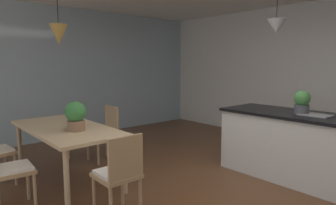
{
  "coord_description": "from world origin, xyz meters",
  "views": [
    {
      "loc": [
        1.97,
        -2.51,
        1.55
      ],
      "look_at": [
        -1.03,
        0.12,
        1.03
      ],
      "focal_mm": 31.64,
      "sensor_mm": 36.0,
      "label": 1
    }
  ],
  "objects_px": {
    "chair_kitchen_end": "(119,173)",
    "potted_plant_on_table": "(76,115)",
    "chair_near_right": "(7,168)",
    "potted_plant_on_island": "(302,102)",
    "kitchen_island": "(298,146)",
    "vase_on_dining_table": "(74,121)",
    "dining_table": "(66,132)",
    "chair_far_left": "(105,131)"
  },
  "relations": [
    {
      "from": "chair_kitchen_end",
      "to": "chair_near_right",
      "type": "relative_size",
      "value": 1.0
    },
    {
      "from": "chair_far_left",
      "to": "potted_plant_on_table",
      "type": "bearing_deg",
      "value": -47.37
    },
    {
      "from": "kitchen_island",
      "to": "chair_kitchen_end",
      "type": "bearing_deg",
      "value": -106.51
    },
    {
      "from": "chair_kitchen_end",
      "to": "potted_plant_on_table",
      "type": "distance_m",
      "value": 1.09
    },
    {
      "from": "chair_kitchen_end",
      "to": "vase_on_dining_table",
      "type": "relative_size",
      "value": 5.85
    },
    {
      "from": "chair_near_right",
      "to": "vase_on_dining_table",
      "type": "bearing_deg",
      "value": 109.92
    },
    {
      "from": "chair_far_left",
      "to": "chair_kitchen_end",
      "type": "height_order",
      "value": "same"
    },
    {
      "from": "chair_far_left",
      "to": "potted_plant_on_island",
      "type": "height_order",
      "value": "potted_plant_on_island"
    },
    {
      "from": "chair_near_right",
      "to": "dining_table",
      "type": "bearing_deg",
      "value": 117.41
    },
    {
      "from": "chair_far_left",
      "to": "chair_near_right",
      "type": "bearing_deg",
      "value": -62.47
    },
    {
      "from": "chair_kitchen_end",
      "to": "potted_plant_on_island",
      "type": "relative_size",
      "value": 2.87
    },
    {
      "from": "chair_kitchen_end",
      "to": "dining_table",
      "type": "bearing_deg",
      "value": 179.98
    },
    {
      "from": "chair_kitchen_end",
      "to": "potted_plant_on_table",
      "type": "relative_size",
      "value": 2.39
    },
    {
      "from": "chair_kitchen_end",
      "to": "vase_on_dining_table",
      "type": "height_order",
      "value": "vase_on_dining_table"
    },
    {
      "from": "kitchen_island",
      "to": "vase_on_dining_table",
      "type": "distance_m",
      "value": 2.99
    },
    {
      "from": "chair_kitchen_end",
      "to": "kitchen_island",
      "type": "bearing_deg",
      "value": 73.49
    },
    {
      "from": "kitchen_island",
      "to": "potted_plant_on_table",
      "type": "bearing_deg",
      "value": -125.72
    },
    {
      "from": "chair_near_right",
      "to": "potted_plant_on_table",
      "type": "height_order",
      "value": "potted_plant_on_table"
    },
    {
      "from": "chair_near_right",
      "to": "chair_kitchen_end",
      "type": "bearing_deg",
      "value": 42.17
    },
    {
      "from": "chair_kitchen_end",
      "to": "vase_on_dining_table",
      "type": "bearing_deg",
      "value": 176.26
    },
    {
      "from": "dining_table",
      "to": "vase_on_dining_table",
      "type": "bearing_deg",
      "value": 38.9
    },
    {
      "from": "chair_far_left",
      "to": "potted_plant_on_table",
      "type": "relative_size",
      "value": 2.39
    },
    {
      "from": "chair_near_right",
      "to": "vase_on_dining_table",
      "type": "xyz_separation_m",
      "value": [
        -0.32,
        0.89,
        0.33
      ]
    },
    {
      "from": "chair_kitchen_end",
      "to": "potted_plant_on_table",
      "type": "bearing_deg",
      "value": 179.71
    },
    {
      "from": "chair_near_right",
      "to": "potted_plant_on_island",
      "type": "relative_size",
      "value": 2.87
    },
    {
      "from": "chair_near_right",
      "to": "potted_plant_on_island",
      "type": "bearing_deg",
      "value": 63.02
    },
    {
      "from": "dining_table",
      "to": "kitchen_island",
      "type": "xyz_separation_m",
      "value": [
        2.01,
        2.36,
        -0.2
      ]
    },
    {
      "from": "chair_near_right",
      "to": "kitchen_island",
      "type": "xyz_separation_m",
      "value": [
        1.59,
        3.17,
        -0.01
      ]
    },
    {
      "from": "chair_far_left",
      "to": "chair_near_right",
      "type": "height_order",
      "value": "same"
    },
    {
      "from": "chair_far_left",
      "to": "potted_plant_on_island",
      "type": "relative_size",
      "value": 2.87
    },
    {
      "from": "chair_near_right",
      "to": "kitchen_island",
      "type": "relative_size",
      "value": 0.43
    },
    {
      "from": "chair_near_right",
      "to": "potted_plant_on_island",
      "type": "distance_m",
      "value": 3.6
    },
    {
      "from": "dining_table",
      "to": "chair_near_right",
      "type": "height_order",
      "value": "chair_near_right"
    },
    {
      "from": "chair_kitchen_end",
      "to": "vase_on_dining_table",
      "type": "distance_m",
      "value": 1.26
    },
    {
      "from": "chair_near_right",
      "to": "potted_plant_on_table",
      "type": "relative_size",
      "value": 2.39
    },
    {
      "from": "potted_plant_on_table",
      "to": "chair_kitchen_end",
      "type": "bearing_deg",
      "value": -0.29
    },
    {
      "from": "chair_near_right",
      "to": "kitchen_island",
      "type": "bearing_deg",
      "value": 63.33
    },
    {
      "from": "chair_kitchen_end",
      "to": "potted_plant_on_island",
      "type": "xyz_separation_m",
      "value": [
        0.72,
        2.36,
        0.58
      ]
    },
    {
      "from": "potted_plant_on_island",
      "to": "kitchen_island",
      "type": "bearing_deg",
      "value": 180.0
    },
    {
      "from": "dining_table",
      "to": "potted_plant_on_table",
      "type": "xyz_separation_m",
      "value": [
        0.32,
        0.0,
        0.26
      ]
    },
    {
      "from": "potted_plant_on_island",
      "to": "vase_on_dining_table",
      "type": "bearing_deg",
      "value": -130.29
    },
    {
      "from": "chair_near_right",
      "to": "kitchen_island",
      "type": "height_order",
      "value": "kitchen_island"
    }
  ]
}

